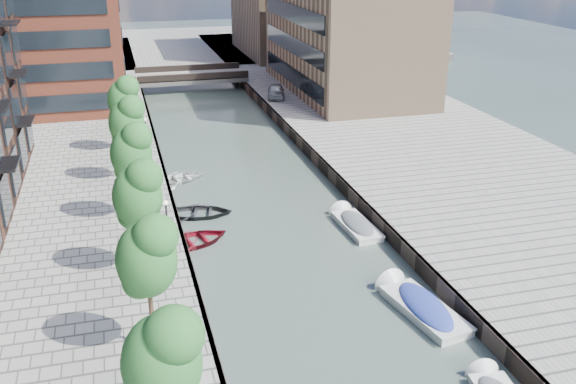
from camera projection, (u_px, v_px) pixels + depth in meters
name	position (u px, v px, depth m)	size (l,w,h in m)	color
water	(245.00, 176.00, 49.55)	(300.00, 300.00, 0.00)	#38473F
quay_right	(433.00, 152.00, 53.30)	(20.00, 140.00, 1.00)	gray
quay_wall_left	(165.00, 177.00, 47.87)	(0.25, 140.00, 1.00)	#332823
quay_wall_right	(320.00, 163.00, 50.87)	(0.25, 140.00, 1.00)	#332823
far_closure	(169.00, 48.00, 103.10)	(80.00, 40.00, 1.00)	gray
tan_block_near	(345.00, 27.00, 70.21)	(12.00, 25.00, 14.00)	#A38363
bridge	(191.00, 77.00, 77.69)	(13.00, 6.00, 1.30)	gray
tree_1	(161.00, 357.00, 19.53)	(2.50, 2.50, 5.95)	#382619
tree_2	(146.00, 255.00, 25.80)	(2.50, 2.50, 5.95)	#382619
tree_3	(137.00, 192.00, 32.06)	(2.50, 2.50, 5.95)	#382619
tree_4	(131.00, 150.00, 38.33)	(2.50, 2.50, 5.95)	#382619
tree_5	(126.00, 120.00, 44.60)	(2.50, 2.50, 5.95)	#382619
tree_6	(123.00, 98.00, 50.87)	(2.50, 2.50, 5.95)	#382619
lamp_1	(168.00, 230.00, 32.15)	(0.24, 0.24, 4.12)	black
lamp_2	(147.00, 139.00, 46.48)	(0.24, 0.24, 4.12)	black
sloop_2	(194.00, 244.00, 38.57)	(3.19, 4.47, 0.93)	maroon
sloop_3	(180.00, 181.00, 48.47)	(2.89, 4.05, 0.84)	white
sloop_4	(199.00, 216.00, 42.47)	(3.16, 4.42, 0.92)	#242527
motorboat_3	(418.00, 306.00, 31.71)	(2.88, 5.92, 1.89)	silver
motorboat_4	(354.00, 224.00, 40.80)	(1.96, 5.03, 1.65)	silver
car	(276.00, 91.00, 68.95)	(1.74, 4.31, 1.47)	#9C9FA1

